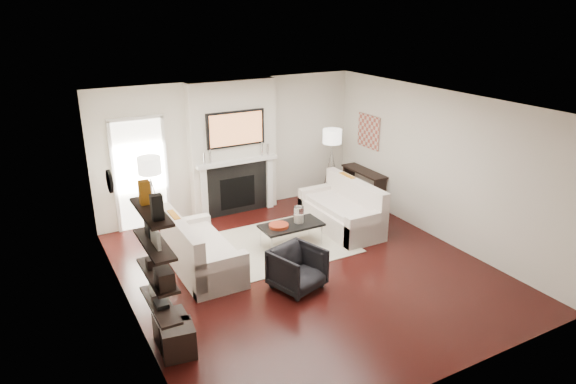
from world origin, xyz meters
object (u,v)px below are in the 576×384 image
coffee_table (291,225)px  lamp_right_shade (332,136)px  loveseat_right_base (340,218)px  ottoman_near (172,329)px  loveseat_left_base (203,258)px  armchair (297,267)px  lamp_left_shade (149,165)px

coffee_table → lamp_right_shade: 2.61m
loveseat_right_base → ottoman_near: bearing=-153.8°
ottoman_near → loveseat_right_base: bearing=26.2°
loveseat_right_base → ottoman_near: (-3.88, -1.91, -0.01)m
loveseat_left_base → armchair: armchair is taller
loveseat_left_base → lamp_right_shade: lamp_right_shade is taller
loveseat_right_base → lamp_left_shade: lamp_left_shade is taller
loveseat_left_base → coffee_table: size_ratio=1.64×
loveseat_left_base → loveseat_right_base: (2.88, 0.30, 0.00)m
armchair → lamp_left_shade: bearing=101.6°
lamp_left_shade → ottoman_near: size_ratio=1.00×
coffee_table → lamp_right_shade: size_ratio=2.75×
lamp_right_shade → ottoman_near: 5.69m
loveseat_left_base → lamp_left_shade: size_ratio=4.50×
coffee_table → lamp_right_shade: (1.84, 1.53, 1.05)m
loveseat_right_base → armchair: bearing=-140.2°
ottoman_near → lamp_right_shade: bearing=35.6°
lamp_right_shade → lamp_left_shade: bearing=-177.1°
lamp_left_shade → lamp_right_shade: size_ratio=1.00×
lamp_left_shade → ottoman_near: 3.34m
loveseat_left_base → armchair: 1.62m
loveseat_right_base → coffee_table: 1.23m
loveseat_right_base → coffee_table: same height
loveseat_left_base → coffee_table: same height
coffee_table → ottoman_near: (-2.68, -1.70, -0.20)m
lamp_left_shade → coffee_table: bearing=-33.0°
loveseat_right_base → armchair: size_ratio=2.54×
loveseat_right_base → lamp_left_shade: bearing=160.9°
lamp_left_shade → ottoman_near: (-0.62, -3.03, -1.25)m
coffee_table → loveseat_right_base: bearing=10.1°
armchair → lamp_left_shade: 3.20m
loveseat_left_base → armchair: bearing=-48.8°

